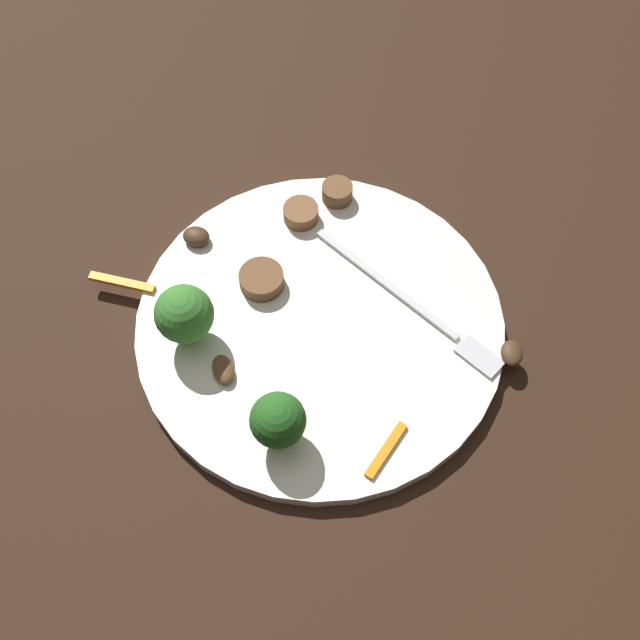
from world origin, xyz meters
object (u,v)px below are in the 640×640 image
(broccoli_floret_1, at_px, (278,421))
(mushroom_2, at_px, (512,353))
(mushroom_0, at_px, (224,370))
(pepper_strip_1, at_px, (386,450))
(sausage_slice_0, at_px, (337,192))
(sausage_slice_2, at_px, (262,279))
(fork, at_px, (419,311))
(broccoli_floret_0, at_px, (184,314))
(mushroom_1, at_px, (196,236))
(pepper_strip_0, at_px, (122,282))
(sausage_slice_1, at_px, (301,213))
(plate, at_px, (320,324))

(broccoli_floret_1, height_order, mushroom_2, broccoli_floret_1)
(mushroom_0, relative_size, pepper_strip_1, 0.53)
(sausage_slice_0, distance_m, sausage_slice_2, 0.11)
(broccoli_floret_1, bearing_deg, fork, 102.07)
(broccoli_floret_0, bearing_deg, mushroom_1, 149.53)
(sausage_slice_2, xyz_separation_m, mushroom_2, (0.16, 0.13, -0.00))
(mushroom_1, bearing_deg, sausage_slice_0, 79.14)
(broccoli_floret_1, height_order, sausage_slice_0, broccoli_floret_1)
(pepper_strip_1, bearing_deg, pepper_strip_0, -156.48)
(sausage_slice_1, height_order, pepper_strip_1, sausage_slice_1)
(pepper_strip_0, bearing_deg, mushroom_1, 95.00)
(fork, distance_m, sausage_slice_1, 0.13)
(sausage_slice_2, xyz_separation_m, pepper_strip_1, (0.17, 0.00, -0.00))
(fork, bearing_deg, mushroom_0, -116.96)
(mushroom_1, bearing_deg, mushroom_0, -18.06)
(pepper_strip_0, bearing_deg, sausage_slice_1, 82.86)
(broccoli_floret_1, relative_size, mushroom_0, 1.99)
(broccoli_floret_0, xyz_separation_m, pepper_strip_0, (-0.07, -0.02, -0.03))
(fork, bearing_deg, pepper_strip_0, -142.89)
(fork, bearing_deg, broccoli_floret_1, -92.41)
(pepper_strip_0, bearing_deg, sausage_slice_0, 84.85)
(mushroom_1, distance_m, mushroom_2, 0.27)
(mushroom_2, distance_m, pepper_strip_0, 0.31)
(plate, bearing_deg, broccoli_floret_1, -48.71)
(fork, height_order, sausage_slice_0, sausage_slice_0)
(sausage_slice_1, distance_m, mushroom_2, 0.21)
(broccoli_floret_0, bearing_deg, pepper_strip_1, 25.44)
(broccoli_floret_0, relative_size, mushroom_1, 2.42)
(fork, xyz_separation_m, pepper_strip_1, (0.08, -0.09, -0.00))
(sausage_slice_1, bearing_deg, pepper_strip_1, -15.20)
(mushroom_2, xyz_separation_m, pepper_strip_1, (0.01, -0.12, -0.00))
(plate, bearing_deg, pepper_strip_1, -8.51)
(broccoli_floret_0, xyz_separation_m, sausage_slice_2, (-0.01, 0.07, -0.03))
(broccoli_floret_1, xyz_separation_m, sausage_slice_1, (-0.16, 0.11, -0.02))
(sausage_slice_0, relative_size, sausage_slice_1, 0.89)
(mushroom_1, bearing_deg, broccoli_floret_1, -8.99)
(sausage_slice_0, distance_m, mushroom_0, 0.19)
(sausage_slice_0, bearing_deg, sausage_slice_2, -66.82)
(broccoli_floret_1, bearing_deg, pepper_strip_0, -167.03)
(mushroom_2, bearing_deg, sausage_slice_1, -161.33)
(broccoli_floret_0, relative_size, pepper_strip_1, 1.16)
(sausage_slice_1, distance_m, sausage_slice_2, 0.07)
(broccoli_floret_0, height_order, sausage_slice_2, broccoli_floret_0)
(plate, xyz_separation_m, mushroom_2, (0.10, 0.11, 0.01))
(sausage_slice_1, distance_m, pepper_strip_0, 0.16)
(fork, height_order, mushroom_2, mushroom_2)
(fork, height_order, pepper_strip_1, same)
(plate, distance_m, mushroom_0, 0.09)
(sausage_slice_0, relative_size, sausage_slice_2, 0.74)
(broccoli_floret_1, height_order, mushroom_1, broccoli_floret_1)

